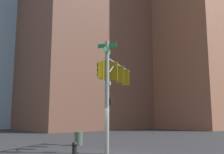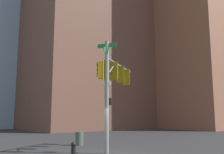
# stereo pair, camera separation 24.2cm
# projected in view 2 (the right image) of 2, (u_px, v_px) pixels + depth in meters

# --- Properties ---
(signal_pole_assembly) EXTENTS (4.70, 3.16, 6.38)m
(signal_pole_assembly) POSITION_uv_depth(u_px,v_px,m) (114.00, 80.00, 15.87)
(signal_pole_assembly) COLOR slate
(signal_pole_assembly) RESTS_ON ground_plane
(fire_hydrant) EXTENTS (0.34, 0.26, 0.87)m
(fire_hydrant) POSITION_uv_depth(u_px,v_px,m) (74.00, 150.00, 11.91)
(fire_hydrant) COLOR black
(fire_hydrant) RESTS_ON ground_plane
(litter_bin) EXTENTS (0.56, 0.56, 0.95)m
(litter_bin) POSITION_uv_depth(u_px,v_px,m) (79.00, 139.00, 18.00)
(litter_bin) COLOR #384738
(litter_bin) RESTS_ON ground_plane
(building_brick_nearside) EXTENTS (22.79, 16.40, 35.85)m
(building_brick_nearside) POSITION_uv_depth(u_px,v_px,m) (93.00, 28.00, 46.26)
(building_brick_nearside) COLOR brown
(building_brick_nearside) RESTS_ON ground_plane
(building_brick_midblock) EXTENTS (22.30, 14.49, 41.52)m
(building_brick_midblock) POSITION_uv_depth(u_px,v_px,m) (204.00, 19.00, 49.58)
(building_brick_midblock) COLOR brown
(building_brick_midblock) RESTS_ON ground_plane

